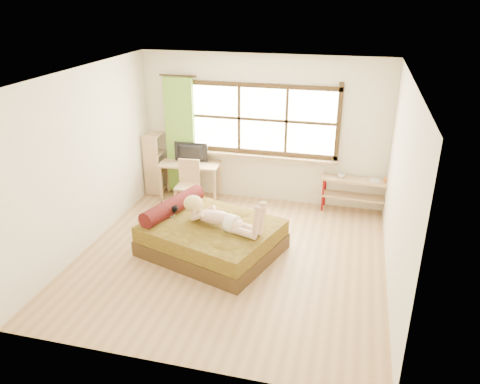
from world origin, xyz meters
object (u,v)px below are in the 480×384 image
(desk, at_px, (190,168))
(chair, at_px, (188,181))
(bed, at_px, (209,236))
(bookshelf, at_px, (156,162))
(kitten, at_px, (169,209))
(pipe_shelf, at_px, (358,188))
(woman, at_px, (220,209))

(desk, bearing_deg, chair, -79.15)
(bed, relative_size, bookshelf, 1.89)
(desk, relative_size, bookshelf, 0.96)
(kitten, bearing_deg, pipe_shelf, 51.49)
(pipe_shelf, bearing_deg, bookshelf, -176.80)
(bed, distance_m, woman, 0.54)
(woman, relative_size, kitten, 4.67)
(bookshelf, bearing_deg, pipe_shelf, -3.76)
(desk, height_order, bookshelf, bookshelf)
(bed, relative_size, chair, 2.57)
(pipe_shelf, bearing_deg, desk, -174.15)
(bed, bearing_deg, woman, -0.10)
(desk, bearing_deg, pipe_shelf, -1.37)
(bed, distance_m, desk, 2.08)
(woman, height_order, pipe_shelf, woman)
(kitten, xyz_separation_m, bookshelf, (-1.03, 1.88, 0.02))
(chair, bearing_deg, bookshelf, 145.04)
(chair, bearing_deg, woman, -58.71)
(chair, bearing_deg, kitten, -85.91)
(desk, bearing_deg, bed, -65.87)
(bookshelf, bearing_deg, bed, -52.29)
(woman, xyz_separation_m, kitten, (-0.87, 0.15, -0.17))
(bed, bearing_deg, pipe_shelf, 60.25)
(woman, distance_m, chair, 1.86)
(bed, relative_size, pipe_shelf, 1.76)
(chair, xyz_separation_m, pipe_shelf, (3.01, 0.49, -0.02))
(woman, bearing_deg, pipe_shelf, 63.90)
(woman, relative_size, desk, 1.14)
(pipe_shelf, height_order, bookshelf, bookshelf)
(kitten, xyz_separation_m, desk, (-0.28, 1.73, 0.03))
(woman, xyz_separation_m, pipe_shelf, (1.96, 2.00, -0.29))
(pipe_shelf, relative_size, bookshelf, 1.08)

